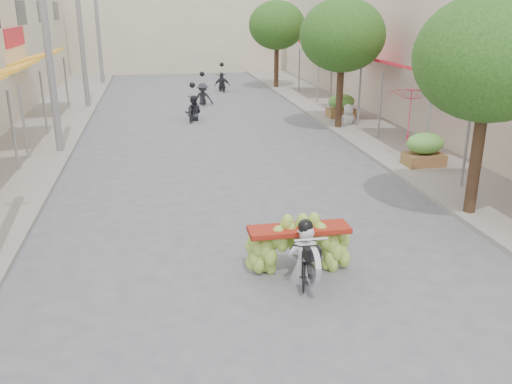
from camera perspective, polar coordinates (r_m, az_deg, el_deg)
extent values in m
plane|color=#5D5D63|center=(8.98, 4.25, -14.09)|extent=(120.00, 120.00, 0.00)
cube|color=gray|center=(23.32, -22.68, 5.56)|extent=(4.00, 60.00, 0.12)
cube|color=gray|center=(24.49, 11.44, 7.24)|extent=(4.00, 60.00, 0.12)
cylinder|color=slate|center=(17.97, -24.18, 5.71)|extent=(0.08, 0.08, 2.55)
cube|color=#FFAE2A|center=(21.01, -25.01, 11.41)|extent=(1.77, 4.00, 0.53)
cylinder|color=slate|center=(19.30, -23.28, 6.65)|extent=(0.08, 0.08, 2.55)
cylinder|color=slate|center=(22.77, -21.43, 8.56)|extent=(0.08, 0.08, 2.55)
cube|color=#FFAE2A|center=(26.84, -22.00, 13.09)|extent=(1.77, 4.00, 0.53)
cylinder|color=slate|center=(25.10, -20.48, 9.53)|extent=(0.08, 0.08, 2.55)
cylinder|color=slate|center=(28.62, -19.34, 10.69)|extent=(0.08, 0.08, 2.55)
cube|color=red|center=(26.97, -24.11, 14.67)|extent=(0.10, 3.50, 0.80)
cube|color=#1E2328|center=(28.90, -23.54, 16.93)|extent=(0.08, 2.00, 1.10)
cube|color=#1E2328|center=(33.80, -21.71, 17.23)|extent=(0.08, 2.00, 1.10)
cube|color=#1E2328|center=(38.73, -20.35, 17.45)|extent=(0.08, 2.00, 1.10)
cube|color=beige|center=(25.52, 23.52, 13.23)|extent=(8.00, 40.00, 6.00)
cylinder|color=slate|center=(15.97, 21.27, 4.59)|extent=(0.08, 0.08, 2.55)
cube|color=#B41825|center=(19.64, 17.69, 11.86)|extent=(1.77, 4.20, 0.53)
cylinder|color=slate|center=(17.83, 17.67, 6.39)|extent=(0.08, 0.08, 2.55)
cylinder|color=slate|center=(21.19, 12.94, 8.69)|extent=(0.08, 0.08, 2.55)
cube|color=#B41825|center=(25.07, 11.26, 13.74)|extent=(1.77, 4.20, 0.53)
cylinder|color=slate|center=(23.20, 10.82, 9.69)|extent=(0.08, 0.08, 2.55)
cylinder|color=slate|center=(26.74, 7.89, 11.04)|extent=(0.08, 0.08, 2.55)
cube|color=#B41825|center=(30.72, 7.10, 14.86)|extent=(1.77, 4.20, 0.53)
cylinder|color=slate|center=(28.82, 6.52, 11.66)|extent=(0.08, 0.08, 2.55)
cylinder|color=slate|center=(32.45, 4.56, 12.54)|extent=(0.08, 0.08, 2.55)
cube|color=beige|center=(45.33, -8.26, 17.05)|extent=(20.00, 6.00, 7.00)
cylinder|color=slate|center=(19.58, -21.20, 15.16)|extent=(0.24, 0.24, 8.00)
cylinder|color=slate|center=(28.48, -18.04, 16.32)|extent=(0.24, 0.24, 8.00)
cylinder|color=slate|center=(37.43, -16.37, 16.91)|extent=(0.24, 0.24, 8.00)
cylinder|color=#3A2719|center=(13.87, 22.22, 3.82)|extent=(0.28, 0.28, 3.20)
ellipsoid|color=#295719|center=(13.51, 23.40, 12.85)|extent=(3.40, 3.40, 2.90)
cylinder|color=#3A2719|center=(22.75, 8.81, 10.45)|extent=(0.28, 0.28, 3.20)
ellipsoid|color=#295719|center=(22.54, 9.10, 15.99)|extent=(3.40, 3.40, 2.90)
cylinder|color=#3A2719|center=(34.23, 2.16, 13.46)|extent=(0.28, 0.28, 3.20)
ellipsoid|color=#295719|center=(34.09, 2.21, 17.14)|extent=(3.40, 3.40, 2.90)
cube|color=brown|center=(17.90, 17.24, 3.49)|extent=(1.20, 0.80, 0.50)
ellipsoid|color=#59A03C|center=(17.76, 17.42, 5.29)|extent=(1.20, 0.88, 0.66)
cube|color=brown|center=(25.07, 8.93, 8.37)|extent=(1.20, 0.80, 0.50)
ellipsoid|color=#59A03C|center=(24.97, 9.00, 9.68)|extent=(1.20, 0.88, 0.66)
imported|color=black|center=(10.19, 5.00, -6.89)|extent=(0.81, 1.61, 0.91)
cylinder|color=silver|center=(9.56, 6.05, -7.68)|extent=(0.10, 0.66, 0.66)
cube|color=black|center=(9.57, 5.92, -6.45)|extent=(0.28, 0.22, 0.22)
cylinder|color=silver|center=(9.56, 5.80, -5.01)|extent=(0.60, 0.05, 0.05)
cube|color=maroon|center=(10.33, 4.55, -3.95)|extent=(1.94, 0.55, 0.10)
imported|color=silver|center=(9.87, 5.18, -3.42)|extent=(0.61, 0.45, 1.69)
sphere|color=black|center=(9.56, 5.38, 1.03)|extent=(0.28, 0.28, 0.28)
imported|color=#BE1938|center=(17.98, 16.19, 10.61)|extent=(2.20, 2.20, 1.80)
imported|color=silver|center=(23.68, 9.75, 9.10)|extent=(0.81, 0.49, 1.63)
imported|color=black|center=(24.76, -6.63, 8.65)|extent=(1.06, 1.88, 1.00)
imported|color=#2B2C34|center=(24.66, -6.69, 10.08)|extent=(0.88, 0.65, 1.65)
sphere|color=black|center=(24.59, -6.73, 11.12)|extent=(0.26, 0.26, 0.26)
imported|color=black|center=(28.77, -5.63, 10.03)|extent=(0.48, 1.56, 0.91)
imported|color=#2B2C34|center=(28.67, -5.67, 11.35)|extent=(1.07, 0.58, 1.65)
sphere|color=black|center=(28.62, -5.70, 12.26)|extent=(0.26, 0.26, 0.26)
imported|color=black|center=(33.42, -3.59, 11.36)|extent=(0.67, 1.70, 0.95)
imported|color=#2B2C34|center=(33.34, -3.61, 12.47)|extent=(0.98, 0.57, 1.65)
sphere|color=black|center=(33.29, -3.63, 13.25)|extent=(0.26, 0.26, 0.26)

